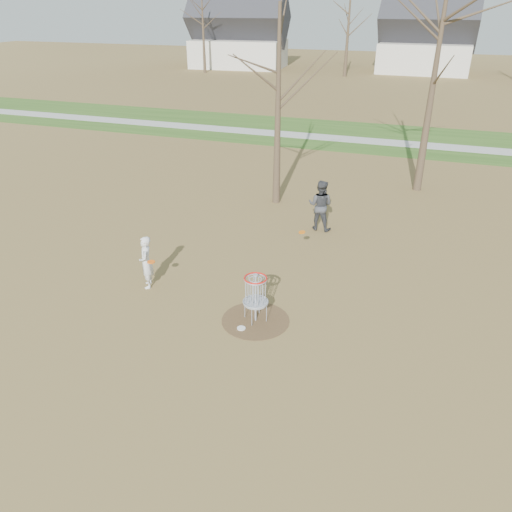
{
  "coord_description": "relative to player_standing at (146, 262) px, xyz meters",
  "views": [
    {
      "loc": [
        3.54,
        -10.33,
        7.53
      ],
      "look_at": [
        -0.5,
        1.5,
        1.1
      ],
      "focal_mm": 35.0,
      "sensor_mm": 36.0,
      "label": 1
    }
  ],
  "objects": [
    {
      "name": "player_standing",
      "position": [
        0.0,
        0.0,
        0.0
      ],
      "size": [
        0.61,
        0.69,
        1.59
      ],
      "primitive_type": "imported",
      "rotation": [
        0.0,
        0.0,
        -1.08
      ],
      "color": "silver",
      "rests_on": "ground"
    },
    {
      "name": "ground",
      "position": [
        3.57,
        -0.66,
        -0.79
      ],
      "size": [
        160.0,
        160.0,
        0.0
      ],
      "primitive_type": "plane",
      "color": "brown",
      "rests_on": "ground"
    },
    {
      "name": "disc_grounded",
      "position": [
        3.34,
        -1.14,
        -0.77
      ],
      "size": [
        0.22,
        0.22,
        0.02
      ],
      "primitive_type": "cylinder",
      "color": "white",
      "rests_on": "dirt_circle"
    },
    {
      "name": "green_band",
      "position": [
        3.57,
        20.34,
        -0.79
      ],
      "size": [
        160.0,
        8.0,
        0.01
      ],
      "primitive_type": "cube",
      "color": "#2D5119",
      "rests_on": "ground"
    },
    {
      "name": "bare_trees",
      "position": [
        5.34,
        35.13,
        4.55
      ],
      "size": [
        52.62,
        44.98,
        9.0
      ],
      "color": "#382B1E",
      "rests_on": "ground"
    },
    {
      "name": "houses_row",
      "position": [
        7.88,
        51.9,
        2.73
      ],
      "size": [
        56.51,
        10.01,
        7.26
      ],
      "color": "silver",
      "rests_on": "ground"
    },
    {
      "name": "footpath",
      "position": [
        3.57,
        19.34,
        -0.78
      ],
      "size": [
        160.0,
        1.5,
        0.01
      ],
      "primitive_type": "cube",
      "color": "#9E9E99",
      "rests_on": "green_band"
    },
    {
      "name": "player_throwing",
      "position": [
        3.86,
        5.7,
        0.14
      ],
      "size": [
        0.96,
        0.78,
        1.86
      ],
      "primitive_type": "imported",
      "rotation": [
        0.0,
        0.0,
        3.05
      ],
      "color": "#393B3F",
      "rests_on": "ground"
    },
    {
      "name": "discs_in_play",
      "position": [
        2.16,
        1.55,
        0.17
      ],
      "size": [
        3.69,
        3.71,
        0.12
      ],
      "color": "orange",
      "rests_on": "ground"
    },
    {
      "name": "disc_golf_basket",
      "position": [
        3.57,
        -0.66,
        0.12
      ],
      "size": [
        0.64,
        0.64,
        1.35
      ],
      "color": "#9EA3AD",
      "rests_on": "ground"
    },
    {
      "name": "dirt_circle",
      "position": [
        3.57,
        -0.66,
        -0.79
      ],
      "size": [
        1.8,
        1.8,
        0.01
      ],
      "primitive_type": "cylinder",
      "color": "#47331E",
      "rests_on": "ground"
    }
  ]
}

